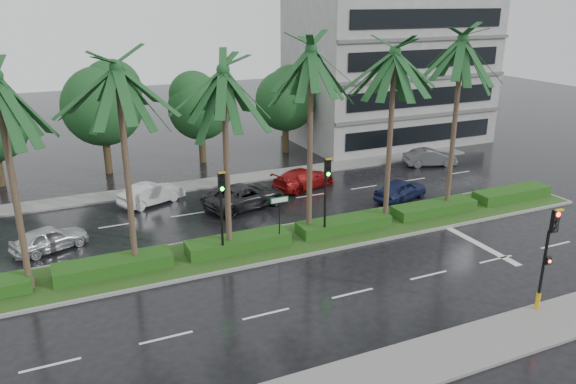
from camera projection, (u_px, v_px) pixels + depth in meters
name	position (u px, v px, depth m)	size (l,w,h in m)	color
ground	(302.00, 249.00, 28.24)	(120.00, 120.00, 0.00)	black
near_sidewalk	(430.00, 360.00, 19.44)	(40.00, 2.40, 0.12)	slate
far_sidewalk	(226.00, 181.00, 38.54)	(40.00, 2.00, 0.12)	slate
median	(293.00, 240.00, 29.07)	(36.00, 4.00, 0.15)	gray
hedge	(293.00, 233.00, 28.95)	(35.20, 1.40, 0.60)	#1C4313
lane_markings	(358.00, 241.00, 29.06)	(34.00, 13.06, 0.01)	silver
palm_row	(269.00, 72.00, 25.79)	(26.30, 4.20, 10.57)	#3C2F23
signal_near	(547.00, 255.00, 21.69)	(0.34, 0.45, 4.36)	black
signal_median_left	(222.00, 202.00, 25.95)	(0.34, 0.42, 4.36)	black
signal_median_right	(326.00, 186.00, 28.10)	(0.34, 0.42, 4.36)	black
street_sign	(279.00, 209.00, 27.57)	(0.95, 0.09, 2.60)	black
bg_trees	(187.00, 103.00, 41.49)	(32.43, 5.55, 8.01)	#3A2F1A
building	(389.00, 71.00, 48.43)	(16.00, 10.00, 12.00)	gray
car_silver	(49.00, 238.00, 27.87)	(3.69, 1.48, 1.26)	#B9BCC2
car_white	(152.00, 194.00, 34.19)	(4.03, 1.41, 1.33)	silver
car_darkgrey	(245.00, 196.00, 33.66)	(5.18, 2.39, 1.44)	black
car_red	(304.00, 179.00, 37.05)	(4.56, 1.85, 1.32)	maroon
car_blue	(401.00, 189.00, 34.91)	(3.92, 1.58, 1.33)	#19224D
car_grey	(430.00, 157.00, 42.08)	(3.89, 1.35, 1.28)	#535558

